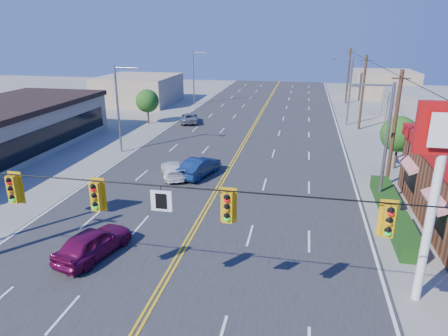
% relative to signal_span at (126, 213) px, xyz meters
% --- Properties ---
extents(ground, '(160.00, 160.00, 0.00)m').
position_rel_signal_span_xyz_m(ground, '(0.12, 0.00, -4.89)').
color(ground, gray).
rests_on(ground, ground).
extents(road, '(20.00, 120.00, 0.06)m').
position_rel_signal_span_xyz_m(road, '(0.12, 20.00, -4.86)').
color(road, '#2D2D30').
rests_on(road, ground).
extents(signal_span, '(24.32, 0.34, 9.00)m').
position_rel_signal_span_xyz_m(signal_span, '(0.00, 0.00, 0.00)').
color(signal_span, '#47301E').
rests_on(signal_span, ground).
extents(kfc_pylon, '(2.20, 0.36, 8.50)m').
position_rel_signal_span_xyz_m(kfc_pylon, '(11.12, 4.00, 1.16)').
color(kfc_pylon, white).
rests_on(kfc_pylon, ground).
extents(streetlight_se, '(2.55, 0.25, 8.00)m').
position_rel_signal_span_xyz_m(streetlight_se, '(10.91, 14.00, -0.37)').
color(streetlight_se, gray).
rests_on(streetlight_se, ground).
extents(streetlight_ne, '(2.55, 0.25, 8.00)m').
position_rel_signal_span_xyz_m(streetlight_ne, '(10.91, 38.00, -0.37)').
color(streetlight_ne, gray).
rests_on(streetlight_ne, ground).
extents(streetlight_sw, '(2.55, 0.25, 8.00)m').
position_rel_signal_span_xyz_m(streetlight_sw, '(-10.67, 22.00, -0.37)').
color(streetlight_sw, gray).
rests_on(streetlight_sw, ground).
extents(streetlight_nw, '(2.55, 0.25, 8.00)m').
position_rel_signal_span_xyz_m(streetlight_nw, '(-10.67, 48.00, -0.37)').
color(streetlight_nw, gray).
rests_on(streetlight_nw, ground).
extents(utility_pole_near, '(0.28, 0.28, 8.40)m').
position_rel_signal_span_xyz_m(utility_pole_near, '(12.32, 18.00, -0.69)').
color(utility_pole_near, '#47301E').
rests_on(utility_pole_near, ground).
extents(utility_pole_mid, '(0.28, 0.28, 8.40)m').
position_rel_signal_span_xyz_m(utility_pole_mid, '(12.32, 36.00, -0.69)').
color(utility_pole_mid, '#47301E').
rests_on(utility_pole_mid, ground).
extents(utility_pole_far, '(0.28, 0.28, 8.40)m').
position_rel_signal_span_xyz_m(utility_pole_far, '(12.32, 54.00, -0.69)').
color(utility_pole_far, '#47301E').
rests_on(utility_pole_far, ground).
extents(tree_kfc_rear, '(2.94, 2.94, 4.41)m').
position_rel_signal_span_xyz_m(tree_kfc_rear, '(13.62, 22.00, -1.95)').
color(tree_kfc_rear, '#47301E').
rests_on(tree_kfc_rear, ground).
extents(tree_west, '(2.80, 2.80, 4.20)m').
position_rel_signal_span_xyz_m(tree_west, '(-12.88, 34.00, -2.09)').
color(tree_west, '#47301E').
rests_on(tree_west, ground).
extents(bld_east_mid, '(12.00, 10.00, 4.00)m').
position_rel_signal_span_xyz_m(bld_east_mid, '(22.12, 40.00, -2.89)').
color(bld_east_mid, gray).
rests_on(bld_east_mid, ground).
extents(bld_west_far, '(11.00, 12.00, 4.20)m').
position_rel_signal_span_xyz_m(bld_west_far, '(-19.88, 48.00, -2.79)').
color(bld_west_far, tan).
rests_on(bld_west_far, ground).
extents(bld_east_far, '(10.00, 10.00, 4.40)m').
position_rel_signal_span_xyz_m(bld_east_far, '(19.12, 62.00, -2.69)').
color(bld_east_far, tan).
rests_on(bld_east_far, ground).
extents(car_magenta, '(2.82, 4.70, 1.50)m').
position_rel_signal_span_xyz_m(car_magenta, '(-4.12, 4.36, -4.14)').
color(car_magenta, maroon).
rests_on(car_magenta, ground).
extents(car_blue, '(2.72, 4.73, 1.47)m').
position_rel_signal_span_xyz_m(car_blue, '(-1.88, 16.90, -4.15)').
color(car_blue, '#0D224E').
rests_on(car_blue, ground).
extents(car_white, '(3.26, 4.51, 1.21)m').
position_rel_signal_span_xyz_m(car_white, '(-3.84, 16.29, -4.28)').
color(car_white, white).
rests_on(car_white, ground).
extents(car_silver, '(3.16, 4.80, 1.23)m').
position_rel_signal_span_xyz_m(car_silver, '(-7.97, 35.14, -4.27)').
color(car_silver, '#999A9E').
rests_on(car_silver, ground).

